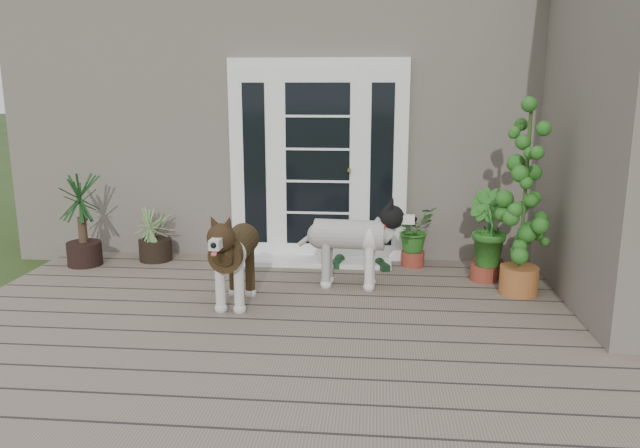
{
  "coord_description": "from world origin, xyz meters",
  "views": [
    {
      "loc": [
        0.43,
        -3.95,
        1.98
      ],
      "look_at": [
        -0.1,
        1.75,
        0.7
      ],
      "focal_mm": 34.61,
      "sensor_mm": 36.0,
      "label": 1
    }
  ],
  "objects": [
    {
      "name": "brindle_dog",
      "position": [
        -0.77,
        1.07,
        0.49
      ],
      "size": [
        0.41,
        0.91,
        0.75
      ],
      "primitive_type": null,
      "rotation": [
        0.0,
        0.0,
        3.11
      ],
      "color": "#402E17",
      "rests_on": "deck"
    },
    {
      "name": "deck",
      "position": [
        0.0,
        0.4,
        0.06
      ],
      "size": [
        6.2,
        4.6,
        0.12
      ],
      "primitive_type": "cube",
      "color": "#6B5B4C",
      "rests_on": "ground"
    },
    {
      "name": "herb_a",
      "position": [
        0.83,
        2.4,
        0.4
      ],
      "size": [
        0.62,
        0.62,
        0.56
      ],
      "primitive_type": "imported",
      "rotation": [
        0.0,
        0.0,
        0.83
      ],
      "color": "#2A5B1A",
      "rests_on": "deck"
    },
    {
      "name": "herb_c",
      "position": [
        1.56,
        2.14,
        0.39
      ],
      "size": [
        0.48,
        0.48,
        0.55
      ],
      "primitive_type": "imported",
      "rotation": [
        0.0,
        0.0,
        4.16
      ],
      "color": "#1A5C20",
      "rests_on": "deck"
    },
    {
      "name": "spider_plant",
      "position": [
        -1.96,
        2.37,
        0.43
      ],
      "size": [
        0.7,
        0.7,
        0.63
      ],
      "primitive_type": null,
      "rotation": [
        0.0,
        0.0,
        -0.21
      ],
      "color": "#849F61",
      "rests_on": "deck"
    },
    {
      "name": "herb_b",
      "position": [
        1.5,
        1.96,
        0.46
      ],
      "size": [
        0.62,
        0.62,
        0.67
      ],
      "primitive_type": "imported",
      "rotation": [
        0.0,
        0.0,
        2.12
      ],
      "color": "#18561A",
      "rests_on": "deck"
    },
    {
      "name": "clog_right",
      "position": [
        0.03,
        2.32,
        0.16
      ],
      "size": [
        0.19,
        0.31,
        0.09
      ],
      "primitive_type": null,
      "rotation": [
        0.0,
        0.0,
        -0.18
      ],
      "color": "#17391D",
      "rests_on": "deck"
    },
    {
      "name": "house_main",
      "position": [
        0.0,
        4.65,
        1.55
      ],
      "size": [
        7.4,
        4.0,
        3.1
      ],
      "primitive_type": "cube",
      "color": "#665E54",
      "rests_on": "ground"
    },
    {
      "name": "white_dog",
      "position": [
        0.19,
        1.65,
        0.49
      ],
      "size": [
        0.92,
        0.45,
        0.74
      ],
      "primitive_type": null,
      "rotation": [
        0.0,
        0.0,
        -1.66
      ],
      "color": "silver",
      "rests_on": "deck"
    },
    {
      "name": "door_step",
      "position": [
        -0.2,
        2.4,
        0.14
      ],
      "size": [
        1.6,
        0.4,
        0.05
      ],
      "primitive_type": "cube",
      "color": "white",
      "rests_on": "deck"
    },
    {
      "name": "clog_left",
      "position": [
        0.5,
        2.26,
        0.16
      ],
      "size": [
        0.22,
        0.3,
        0.08
      ],
      "primitive_type": null,
      "rotation": [
        0.0,
        0.0,
        0.38
      ],
      "color": "black",
      "rests_on": "deck"
    },
    {
      "name": "yucca",
      "position": [
        -2.65,
        2.11,
        0.61
      ],
      "size": [
        0.7,
        0.7,
        0.99
      ],
      "primitive_type": null,
      "rotation": [
        0.0,
        0.0,
        0.03
      ],
      "color": "black",
      "rests_on": "deck"
    },
    {
      "name": "sapling",
      "position": [
        1.74,
        1.58,
        1.04
      ],
      "size": [
        0.55,
        0.55,
        1.83
      ],
      "primitive_type": null,
      "rotation": [
        0.0,
        0.0,
        -0.02
      ],
      "color": "#25611B",
      "rests_on": "deck"
    },
    {
      "name": "door_unit",
      "position": [
        -0.2,
        2.6,
        1.19
      ],
      "size": [
        1.9,
        0.14,
        2.15
      ],
      "primitive_type": "cube",
      "color": "white",
      "rests_on": "deck"
    }
  ]
}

